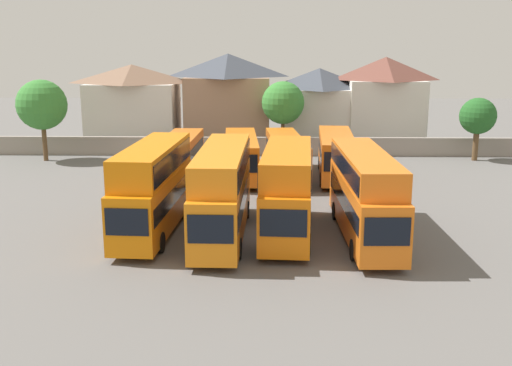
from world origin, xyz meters
name	(u,v)px	position (x,y,z in m)	size (l,w,h in m)	color
ground	(260,170)	(0.00, 18.00, 0.00)	(140.00, 140.00, 0.00)	#605E5B
depot_boundary_wall	(261,146)	(0.00, 24.96, 0.90)	(56.00, 0.50, 1.80)	gray
bus_1	(153,184)	(-5.78, 0.43, 2.85)	(2.99, 10.72, 5.07)	orange
bus_2	(223,188)	(-1.80, -0.12, 2.81)	(2.71, 11.79, 5.00)	orange
bus_3	(287,187)	(1.82, 0.17, 2.79)	(3.22, 10.25, 4.95)	orange
bus_4	(365,191)	(6.10, -0.24, 2.71)	(2.72, 11.72, 4.79)	orange
bus_5	(179,155)	(-6.39, 14.57, 1.92)	(2.79, 10.71, 3.36)	orange
bus_6	(241,154)	(-1.48, 15.16, 1.91)	(3.19, 11.00, 3.33)	orange
bus_7	(286,155)	(2.18, 15.16, 1.90)	(3.41, 11.55, 3.31)	orange
bus_8	(336,153)	(6.19, 15.21, 2.02)	(3.19, 10.81, 3.54)	orange
house_terrace_left	(133,104)	(-13.73, 31.27, 4.33)	(9.74, 6.53, 8.50)	silver
house_terrace_centre	(228,98)	(-3.64, 32.40, 4.89)	(9.27, 8.04, 9.60)	#9E7A60
house_terrace_right	(319,106)	(6.08, 31.99, 4.13)	(7.89, 6.86, 8.11)	silver
house_terrace_far_right	(384,101)	(12.98, 31.68, 4.73)	(8.19, 6.70, 9.29)	silver
tree_left_of_lot	(283,103)	(2.14, 27.46, 4.88)	(4.25, 4.25, 7.02)	brown
tree_behind_wall	(42,105)	(-20.02, 21.96, 5.16)	(4.57, 4.57, 7.47)	brown
tree_right_of_lot	(478,117)	(19.97, 22.96, 4.09)	(3.34, 3.34, 5.82)	brown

